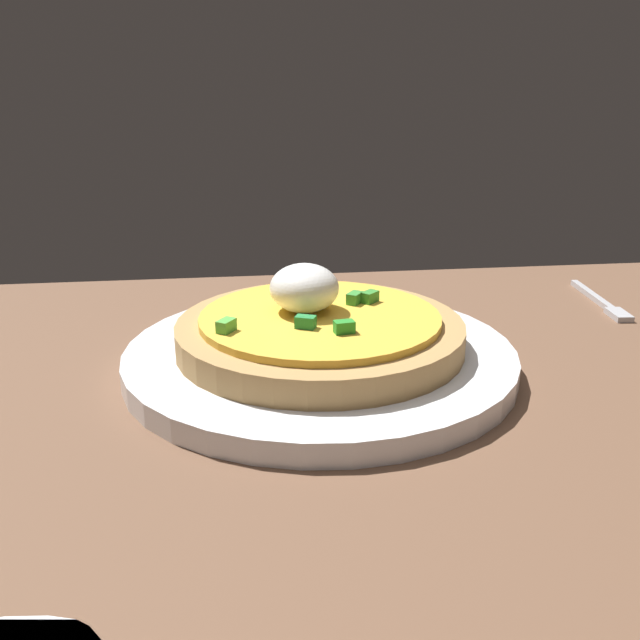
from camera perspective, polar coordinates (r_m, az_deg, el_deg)
The scene contains 4 objects.
dining_table at distance 39.54cm, azimuth 10.40°, elevation -12.63°, with size 129.24×75.01×2.61cm, color brown.
plate at distance 48.80cm, azimuth 0.00°, elevation -3.09°, with size 27.10×27.10×1.58cm, color white.
pizza at distance 48.06cm, azimuth -0.10°, elevation -0.67°, with size 19.86×19.86×5.76cm.
fork at distance 67.08cm, azimuth 22.17°, elevation 1.28°, with size 1.93×11.30×0.50cm.
Camera 1 is at (11.06, 31.79, 22.06)cm, focal length 39.04 mm.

